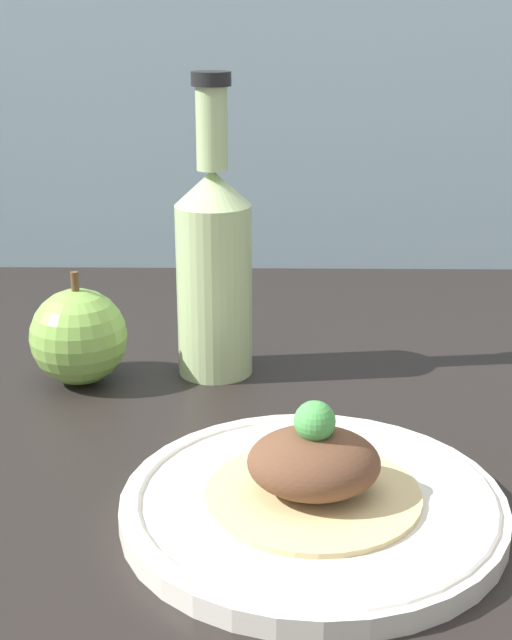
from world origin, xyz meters
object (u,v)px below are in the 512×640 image
at_px(plated_food, 314,467).
at_px(apple, 79,336).
at_px(cider_bottle, 214,264).
at_px(plate, 313,504).

bearing_deg(plated_food, apple, 131.56).
xyz_separation_m(cider_bottle, apple, (-0.12, -0.03, -0.06)).
xyz_separation_m(plate, plated_food, (-0.00, 0.00, 0.03)).
height_order(plate, plated_food, plated_food).
bearing_deg(cider_bottle, plated_food, -72.50).
distance_m(plated_food, apple, 0.31).
bearing_deg(apple, plate, -48.44).
height_order(cider_bottle, apple, cider_bottle).
height_order(plate, apple, apple).
height_order(plate, cider_bottle, cider_bottle).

